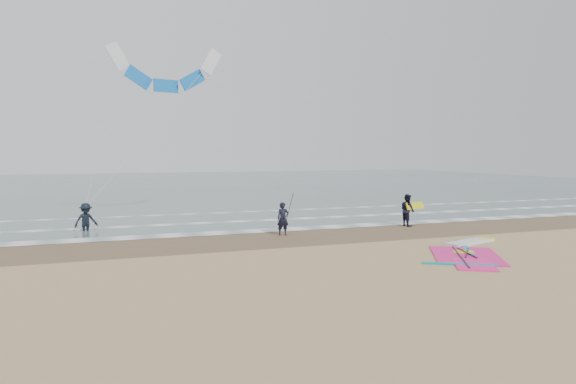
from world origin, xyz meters
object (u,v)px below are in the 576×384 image
object	(u,v)px
person_standing	(283,219)
person_wading	(86,214)
person_walking	(407,210)
surf_kite	(165,73)
windsurf_rig	(469,251)

from	to	relation	value
person_standing	person_wading	xyz separation A→B (m)	(-8.89, 4.55, 0.10)
person_walking	surf_kite	xyz separation A→B (m)	(-11.68, 8.14, 7.84)
person_wading	person_standing	bearing A→B (deg)	-46.76
person_walking	surf_kite	size ratio (longest dim) A/B	0.19
person_walking	surf_kite	world-z (taller)	surf_kite
windsurf_rig	person_standing	xyz separation A→B (m)	(-5.51, 6.51, 0.75)
windsurf_rig	surf_kite	world-z (taller)	surf_kite
surf_kite	person_standing	bearing A→B (deg)	-63.70
person_standing	person_wading	distance (m)	9.98
windsurf_rig	surf_kite	xyz separation A→B (m)	(-9.86, 15.31, 8.67)
windsurf_rig	person_walking	xyz separation A→B (m)	(1.82, 7.17, 0.82)
person_walking	surf_kite	bearing A→B (deg)	53.76
person_standing	person_walking	world-z (taller)	person_walking
person_wading	surf_kite	bearing A→B (deg)	23.49
person_standing	person_walking	bearing A→B (deg)	8.75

